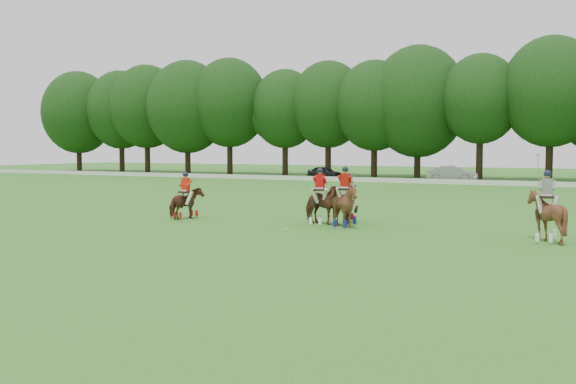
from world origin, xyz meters
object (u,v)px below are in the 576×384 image
at_px(car_left, 325,172).
at_px(polo_stripe_b, 546,215).
at_px(polo_ball, 286,229).
at_px(car_mid, 452,174).
at_px(polo_stripe_a, 350,206).
at_px(polo_red_a, 186,202).
at_px(polo_red_c, 345,205).
at_px(polo_red_b, 320,204).

xyz_separation_m(car_left, polo_stripe_b, (25.56, -38.44, 0.25)).
bearing_deg(polo_ball, car_mid, 93.80).
bearing_deg(polo_stripe_b, car_left, 123.62).
xyz_separation_m(car_mid, polo_stripe_b, (12.10, -38.44, 0.15)).
height_order(polo_stripe_a, polo_ball, polo_stripe_a).
bearing_deg(polo_red_a, polo_stripe_b, -0.28).
bearing_deg(car_left, car_mid, -77.90).
distance_m(polo_red_c, polo_ball, 2.73).
distance_m(polo_red_c, polo_stripe_b, 7.74).
relative_size(car_left, car_mid, 0.84).
xyz_separation_m(car_mid, polo_ball, (2.65, -39.86, -0.72)).
distance_m(car_left, polo_red_b, 40.96).
height_order(polo_red_b, polo_stripe_b, polo_stripe_b).
relative_size(polo_red_c, polo_stripe_a, 1.18).
distance_m(car_mid, polo_stripe_a, 36.56).
bearing_deg(polo_stripe_a, car_left, 115.58).
height_order(car_mid, polo_stripe_a, polo_stripe_a).
height_order(car_left, polo_stripe_b, polo_stripe_b).
height_order(polo_red_b, polo_red_c, polo_red_c).
distance_m(car_mid, polo_red_c, 38.19).
xyz_separation_m(polo_stripe_b, polo_ball, (-9.45, -1.42, -0.87)).
xyz_separation_m(polo_red_b, polo_stripe_a, (0.89, 1.14, -0.13)).
height_order(polo_red_b, polo_ball, polo_red_b).
xyz_separation_m(car_mid, polo_red_b, (3.05, -37.49, 0.11)).
relative_size(car_mid, polo_red_c, 1.86).
xyz_separation_m(polo_stripe_a, polo_ball, (-1.29, -3.51, -0.70)).
xyz_separation_m(polo_red_b, polo_ball, (-0.40, -2.37, -0.83)).
bearing_deg(car_mid, polo_stripe_a, -177.54).
xyz_separation_m(polo_stripe_a, polo_stripe_b, (8.16, -2.09, 0.17)).
height_order(car_mid, polo_red_c, polo_red_c).
xyz_separation_m(polo_red_a, polo_stripe_a, (7.24, 2.02, -0.02)).
height_order(polo_red_a, polo_ball, polo_red_a).
distance_m(car_left, polo_ball, 43.00).
xyz_separation_m(polo_red_b, polo_stripe_b, (9.05, -0.95, 0.04)).
distance_m(polo_red_b, polo_red_c, 1.41).
xyz_separation_m(polo_red_b, polo_red_c, (1.33, -0.45, 0.05)).
relative_size(car_mid, polo_red_a, 2.15).
bearing_deg(car_left, polo_ball, -145.90).
bearing_deg(polo_red_c, polo_red_a, -176.81).
bearing_deg(polo_red_c, car_left, 115.18).
distance_m(polo_red_c, polo_stripe_a, 1.66).
bearing_deg(polo_red_b, car_left, 113.76).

